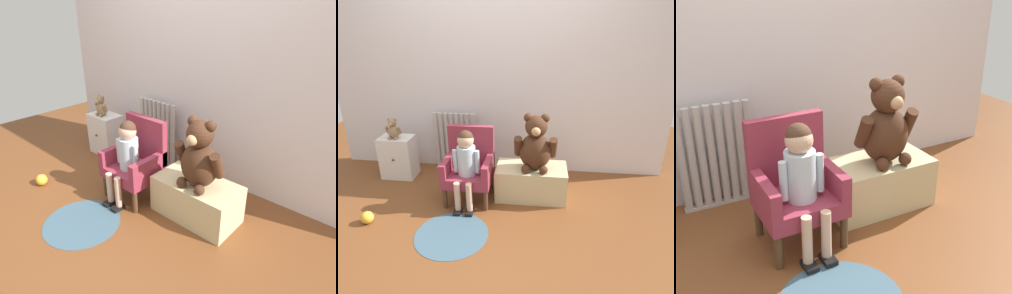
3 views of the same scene
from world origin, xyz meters
The scene contains 7 objects.
ground_plane centered at (0.00, 0.00, 0.00)m, with size 6.00×6.00×0.00m, color brown.
back_wall centered at (0.00, 1.20, 1.20)m, with size 3.80×0.05×2.40m, color silver.
radiator centered at (-0.47, 1.07, 0.34)m, with size 0.50×0.05×0.69m.
child_armchair centered at (-0.17, 0.49, 0.35)m, with size 0.45×0.41×0.72m.
child_figure centered at (-0.17, 0.37, 0.48)m, with size 0.25×0.35×0.74m.
low_bench centered at (0.43, 0.57, 0.16)m, with size 0.69×0.37×0.32m, color #CABB89.
large_teddy_bear centered at (0.46, 0.54, 0.57)m, with size 0.40×0.28×0.55m.
Camera 3 is at (-0.91, -1.48, 1.48)m, focal length 45.00 mm.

